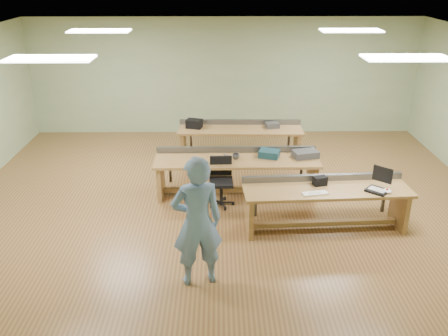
{
  "coord_description": "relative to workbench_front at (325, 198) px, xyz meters",
  "views": [
    {
      "loc": [
        -0.15,
        -8.2,
        4.18
      ],
      "look_at": [
        -0.06,
        -0.6,
        0.91
      ],
      "focal_mm": 38.0,
      "sensor_mm": 36.0,
      "label": 1
    }
  ],
  "objects": [
    {
      "name": "floor",
      "position": [
        -1.65,
        1.1,
        -0.55
      ],
      "size": [
        10.0,
        10.0,
        0.0
      ],
      "primitive_type": "plane",
      "color": "olive",
      "rests_on": "ground"
    },
    {
      "name": "mug",
      "position": [
        -1.47,
        1.29,
        0.25
      ],
      "size": [
        0.15,
        0.15,
        0.11
      ],
      "primitive_type": "imported",
      "rotation": [
        0.0,
        0.0,
        -0.1
      ],
      "color": "#373739",
      "rests_on": "workbench_mid"
    },
    {
      "name": "drinks_can",
      "position": [
        -1.67,
        1.28,
        0.25
      ],
      "size": [
        0.07,
        0.07,
        0.11
      ],
      "primitive_type": "cylinder",
      "rotation": [
        0.0,
        0.0,
        -0.17
      ],
      "color": "silver",
      "rests_on": "workbench_mid"
    },
    {
      "name": "laptop_screen",
      "position": [
        0.89,
        -0.06,
        0.46
      ],
      "size": [
        0.26,
        0.24,
        0.26
      ],
      "primitive_type": "cube",
      "rotation": [
        0.0,
        0.0,
        -0.73
      ],
      "color": "black",
      "rests_on": "laptop_base"
    },
    {
      "name": "laptop_base",
      "position": [
        0.8,
        -0.16,
        0.21
      ],
      "size": [
        0.43,
        0.43,
        0.04
      ],
      "primitive_type": "cube",
      "rotation": [
        0.0,
        0.0,
        -0.73
      ],
      "color": "black",
      "rests_on": "workbench_front"
    },
    {
      "name": "trackball_mouse",
      "position": [
        0.96,
        -0.19,
        0.23
      ],
      "size": [
        0.18,
        0.19,
        0.07
      ],
      "primitive_type": "ellipsoid",
      "rotation": [
        0.0,
        0.0,
        0.35
      ],
      "color": "white",
      "rests_on": "workbench_front"
    },
    {
      "name": "parts_bin_teal",
      "position": [
        -0.82,
        1.39,
        0.26
      ],
      "size": [
        0.45,
        0.39,
        0.13
      ],
      "primitive_type": "cube",
      "rotation": [
        0.0,
        0.0,
        -0.31
      ],
      "color": "#143643",
      "rests_on": "workbench_mid"
    },
    {
      "name": "storage_box_back",
      "position": [
        -2.35,
        3.19,
        0.29
      ],
      "size": [
        0.39,
        0.33,
        0.19
      ],
      "primitive_type": "cube",
      "rotation": [
        0.0,
        0.0,
        -0.28
      ],
      "color": "black",
      "rests_on": "workbench_back"
    },
    {
      "name": "fluor_panels",
      "position": [
        -1.65,
        1.1,
        2.42
      ],
      "size": [
        6.2,
        3.5,
        0.03
      ],
      "color": "white",
      "rests_on": "ceiling"
    },
    {
      "name": "camera_bag",
      "position": [
        -0.09,
        0.11,
        0.27
      ],
      "size": [
        0.25,
        0.2,
        0.15
      ],
      "primitive_type": "cube",
      "rotation": [
        0.0,
        0.0,
        0.26
      ],
      "color": "black",
      "rests_on": "workbench_front"
    },
    {
      "name": "workbench_back",
      "position": [
        -1.3,
        3.14,
        0.0
      ],
      "size": [
        2.83,
        0.82,
        0.86
      ],
      "rotation": [
        0.0,
        0.0,
        -0.03
      ],
      "color": "#A57445",
      "rests_on": "floor"
    },
    {
      "name": "ceiling",
      "position": [
        -1.65,
        1.1,
        2.45
      ],
      "size": [
        10.0,
        10.0,
        0.0
      ],
      "primitive_type": "plane",
      "color": "silver",
      "rests_on": "wall_back"
    },
    {
      "name": "person",
      "position": [
        -2.1,
        -1.5,
        0.41
      ],
      "size": [
        0.79,
        0.61,
        1.92
      ],
      "primitive_type": "imported",
      "rotation": [
        0.0,
        0.0,
        3.37
      ],
      "color": "slate",
      "rests_on": "floor"
    },
    {
      "name": "workbench_front",
      "position": [
        0.0,
        0.0,
        0.0
      ],
      "size": [
        2.83,
        0.9,
        0.86
      ],
      "rotation": [
        0.0,
        0.0,
        0.06
      ],
      "color": "#A57445",
      "rests_on": "floor"
    },
    {
      "name": "workbench_mid",
      "position": [
        -1.45,
        1.33,
        0.01
      ],
      "size": [
        3.15,
        0.86,
        0.86
      ],
      "rotation": [
        0.0,
        0.0,
        0.0
      ],
      "color": "#A57445",
      "rests_on": "floor"
    },
    {
      "name": "wall_front",
      "position": [
        -1.65,
        -2.9,
        0.95
      ],
      "size": [
        10.0,
        0.04,
        3.0
      ],
      "primitive_type": "cube",
      "color": "#A0B68A",
      "rests_on": "floor"
    },
    {
      "name": "tray_back",
      "position": [
        -0.57,
        3.17,
        0.26
      ],
      "size": [
        0.34,
        0.28,
        0.12
      ],
      "primitive_type": "cube",
      "rotation": [
        0.0,
        0.0,
        0.23
      ],
      "color": "#373739",
      "rests_on": "workbench_back"
    },
    {
      "name": "parts_bin_grey",
      "position": [
        -0.12,
        1.37,
        0.26
      ],
      "size": [
        0.53,
        0.4,
        0.13
      ],
      "primitive_type": "cube",
      "rotation": [
        0.0,
        0.0,
        0.24
      ],
      "color": "#373739",
      "rests_on": "workbench_mid"
    },
    {
      "name": "task_chair",
      "position": [
        -1.76,
        0.88,
        -0.22
      ],
      "size": [
        0.5,
        0.5,
        0.91
      ],
      "rotation": [
        0.0,
        0.0,
        0.02
      ],
      "color": "black",
      "rests_on": "floor"
    },
    {
      "name": "keyboard",
      "position": [
        -0.24,
        -0.23,
        0.21
      ],
      "size": [
        0.44,
        0.22,
        0.02
      ],
      "primitive_type": "cube",
      "rotation": [
        0.0,
        0.0,
        0.2
      ],
      "color": "silver",
      "rests_on": "workbench_front"
    },
    {
      "name": "wall_back",
      "position": [
        -1.65,
        5.1,
        0.95
      ],
      "size": [
        10.0,
        0.04,
        3.0
      ],
      "primitive_type": "cube",
      "color": "#A0B68A",
      "rests_on": "floor"
    }
  ]
}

